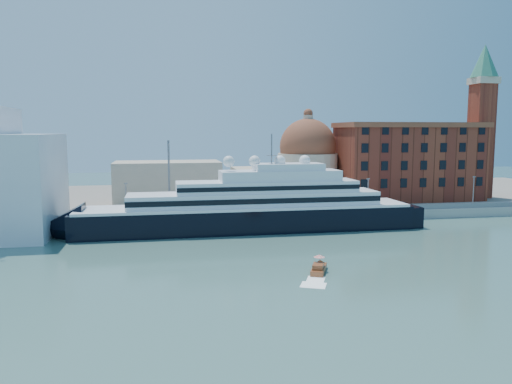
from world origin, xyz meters
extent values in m
plane|color=#386059|center=(0.00, 0.00, 0.00)|extent=(400.00, 400.00, 0.00)
cube|color=gray|center=(0.00, 34.00, 1.25)|extent=(180.00, 10.00, 2.50)
cube|color=slate|center=(0.00, 75.00, 1.00)|extent=(260.00, 72.00, 2.00)
cube|color=slate|center=(0.00, 29.50, 3.10)|extent=(180.00, 0.10, 1.20)
cube|color=black|center=(-2.97, 23.00, 2.16)|extent=(76.59, 11.78, 6.38)
cone|color=black|center=(-43.23, 23.00, 2.16)|extent=(9.82, 11.78, 11.78)
cube|color=black|center=(35.33, 23.00, 1.96)|extent=(5.89, 10.80, 5.89)
cube|color=white|center=(-2.97, 23.00, 5.60)|extent=(74.63, 11.98, 0.59)
cube|color=white|center=(-1.00, 23.00, 7.36)|extent=(56.96, 9.82, 2.95)
cube|color=black|center=(-1.00, 18.09, 7.36)|extent=(56.96, 0.15, 1.18)
cube|color=white|center=(1.94, 23.00, 10.11)|extent=(41.24, 8.84, 2.55)
cube|color=white|center=(4.89, 23.00, 12.57)|extent=(27.50, 7.86, 2.36)
cube|color=white|center=(6.85, 23.00, 14.53)|extent=(15.71, 6.87, 1.57)
cylinder|color=slate|center=(2.92, 23.00, 18.66)|extent=(0.29, 0.29, 6.87)
sphere|color=white|center=(-6.90, 23.00, 15.91)|extent=(2.55, 2.55, 2.55)
sphere|color=white|center=(-1.00, 23.00, 15.91)|extent=(2.55, 2.55, 2.55)
sphere|color=white|center=(4.89, 23.00, 15.91)|extent=(2.55, 2.55, 2.55)
sphere|color=white|center=(10.78, 23.00, 15.91)|extent=(2.55, 2.55, 2.55)
cube|color=white|center=(-52.83, 22.83, 0.66)|extent=(13.24, 4.56, 1.76)
cube|color=white|center=(-50.63, 22.80, 2.09)|extent=(4.43, 2.80, 1.32)
cube|color=maroon|center=(2.79, -12.76, 0.36)|extent=(4.38, 6.43, 1.02)
cube|color=maroon|center=(2.37, -13.69, 1.23)|extent=(2.54, 3.00, 0.82)
cylinder|color=slate|center=(3.00, -12.30, 1.63)|extent=(0.06, 0.06, 1.63)
cone|color=red|center=(3.00, -12.30, 2.55)|extent=(1.84, 1.84, 0.41)
cube|color=brown|center=(52.00, 52.00, 13.00)|extent=(42.00, 18.00, 22.00)
cube|color=brown|center=(52.00, 52.00, 24.50)|extent=(43.00, 19.00, 1.50)
cube|color=brown|center=(76.00, 52.00, 19.50)|extent=(6.00, 6.00, 35.00)
cube|color=beige|center=(76.00, 52.00, 38.00)|extent=(7.00, 7.00, 2.00)
cone|color=#387C61|center=(76.00, 52.00, 44.00)|extent=(8.40, 8.40, 10.00)
cylinder|color=beige|center=(22.00, 58.00, 9.00)|extent=(18.00, 18.00, 14.00)
sphere|color=brown|center=(22.00, 58.00, 18.00)|extent=(17.00, 17.00, 17.00)
cylinder|color=beige|center=(22.00, 58.00, 26.00)|extent=(3.00, 3.00, 3.00)
cube|color=beige|center=(8.00, 56.00, 7.00)|extent=(18.00, 14.00, 10.00)
cube|color=beige|center=(-20.00, 58.00, 8.00)|extent=(30.00, 16.00, 12.00)
cylinder|color=slate|center=(-30.00, 31.00, 6.50)|extent=(0.24, 0.24, 8.00)
cube|color=slate|center=(-30.00, 31.00, 10.60)|extent=(0.80, 0.30, 0.25)
cylinder|color=slate|center=(0.00, 31.00, 6.50)|extent=(0.24, 0.24, 8.00)
cube|color=slate|center=(0.00, 31.00, 10.60)|extent=(0.80, 0.30, 0.25)
cylinder|color=slate|center=(30.00, 31.00, 6.50)|extent=(0.24, 0.24, 8.00)
cube|color=slate|center=(30.00, 31.00, 10.60)|extent=(0.80, 0.30, 0.25)
cylinder|color=slate|center=(60.00, 31.00, 6.50)|extent=(0.24, 0.24, 8.00)
cube|color=slate|center=(60.00, 31.00, 10.60)|extent=(0.80, 0.30, 0.25)
cylinder|color=slate|center=(-20.00, 33.00, 11.50)|extent=(0.50, 0.50, 18.00)
camera|label=1|loc=(-21.93, -87.79, 22.53)|focal=35.00mm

